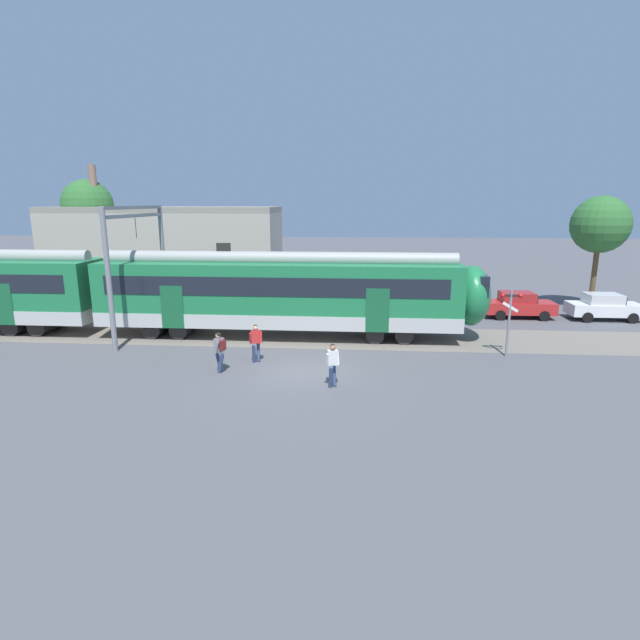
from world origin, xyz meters
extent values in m
plane|color=#515156|center=(0.00, 0.00, 0.00)|extent=(160.00, 160.00, 0.00)
cube|color=slate|center=(-12.84, 5.48, 0.01)|extent=(80.00, 4.40, 0.01)
cube|color=#B7B7B2|center=(-1.84, 5.48, 1.05)|extent=(18.00, 3.06, 0.70)
cube|color=#1E7542|center=(-1.84, 5.48, 2.60)|extent=(18.00, 3.00, 2.40)
cube|color=black|center=(-1.84, 3.97, 2.80)|extent=(16.56, 0.03, 0.90)
cube|color=#165731|center=(3.11, 3.96, 1.75)|extent=(1.10, 0.04, 2.10)
cube|color=#165731|center=(-6.79, 3.96, 1.75)|extent=(1.10, 0.04, 2.10)
cylinder|color=#9C9C97|center=(-1.84, 5.48, 3.98)|extent=(17.64, 0.70, 0.70)
cube|color=black|center=(-4.54, 5.48, 4.53)|extent=(0.70, 0.12, 0.40)
cylinder|color=black|center=(4.44, 5.48, 0.45)|extent=(0.90, 2.40, 0.90)
cylinder|color=black|center=(3.04, 5.48, 0.45)|extent=(0.90, 2.40, 0.90)
cylinder|color=black|center=(-6.72, 5.48, 0.45)|extent=(0.90, 2.40, 0.90)
cylinder|color=black|center=(-8.12, 5.48, 0.45)|extent=(0.90, 2.40, 0.90)
ellipsoid|color=#1E7542|center=(7.71, 5.48, 2.25)|extent=(1.80, 2.85, 2.95)
cube|color=black|center=(8.06, 5.48, 2.85)|extent=(0.40, 2.40, 1.00)
cube|color=#165731|center=(-15.49, 3.96, 1.75)|extent=(1.10, 0.04, 2.10)
cylinder|color=black|center=(-14.16, 5.48, 0.45)|extent=(0.90, 2.40, 0.90)
cylinder|color=black|center=(-15.56, 5.48, 0.45)|extent=(0.90, 2.40, 0.90)
cylinder|color=navy|center=(-3.41, -0.10, 0.43)|extent=(0.38, 0.29, 0.87)
cylinder|color=navy|center=(-3.24, -0.38, 0.43)|extent=(0.38, 0.29, 0.87)
cube|color=gray|center=(-3.32, -0.24, 1.14)|extent=(0.38, 0.43, 0.56)
cylinder|color=gray|center=(-3.35, -0.47, 1.09)|extent=(0.26, 0.19, 0.52)
cylinder|color=gray|center=(-3.30, -0.01, 1.09)|extent=(0.26, 0.19, 0.52)
sphere|color=tan|center=(-3.34, -0.23, 1.53)|extent=(0.22, 0.22, 0.22)
sphere|color=black|center=(-3.32, -0.24, 1.56)|extent=(0.20, 0.20, 0.20)
cube|color=maroon|center=(-3.16, -0.32, 1.16)|extent=(0.27, 0.32, 0.40)
cylinder|color=navy|center=(-2.19, 1.00, 0.43)|extent=(0.21, 0.37, 0.87)
cylinder|color=navy|center=(-2.06, 1.30, 0.43)|extent=(0.21, 0.37, 0.87)
cube|color=red|center=(-2.12, 1.15, 1.14)|extent=(0.40, 0.30, 0.56)
cylinder|color=red|center=(-1.92, 1.27, 1.09)|extent=(0.13, 0.26, 0.52)
cylinder|color=red|center=(-2.33, 1.03, 1.09)|extent=(0.13, 0.26, 0.52)
sphere|color=tan|center=(-2.12, 1.13, 1.53)|extent=(0.22, 0.22, 0.22)
sphere|color=black|center=(-2.12, 1.15, 1.56)|extent=(0.20, 0.20, 0.20)
cube|color=maroon|center=(-2.16, 1.33, 1.16)|extent=(0.30, 0.21, 0.40)
cylinder|color=navy|center=(1.24, -1.69, 0.43)|extent=(0.23, 0.38, 0.87)
cylinder|color=navy|center=(1.35, -1.38, 0.43)|extent=(0.23, 0.38, 0.87)
cube|color=silver|center=(1.30, -1.53, 1.14)|extent=(0.41, 0.32, 0.56)
cylinder|color=silver|center=(1.49, -1.40, 1.09)|extent=(0.15, 0.26, 0.52)
cylinder|color=silver|center=(1.10, -1.66, 1.09)|extent=(0.15, 0.26, 0.52)
sphere|color=#9E7051|center=(1.30, -1.55, 1.53)|extent=(0.22, 0.22, 0.22)
sphere|color=black|center=(1.30, -1.53, 1.56)|extent=(0.20, 0.20, 0.20)
cube|color=#235633|center=(1.25, -1.36, 1.16)|extent=(0.31, 0.22, 0.40)
cube|color=#B22323|center=(11.70, 10.74, 0.64)|extent=(4.00, 1.65, 0.68)
cube|color=maroon|center=(11.55, 10.74, 1.26)|extent=(1.90, 1.45, 0.56)
cube|color=black|center=(12.50, 10.75, 1.22)|extent=(0.12, 1.37, 0.48)
cylinder|color=black|center=(12.94, 11.53, 0.30)|extent=(0.60, 0.20, 0.60)
cylinder|color=black|center=(12.94, 9.97, 0.30)|extent=(0.60, 0.20, 0.60)
cylinder|color=black|center=(10.46, 11.52, 0.30)|extent=(0.60, 0.20, 0.60)
cylinder|color=black|center=(10.46, 9.96, 0.30)|extent=(0.60, 0.20, 0.60)
cube|color=silver|center=(16.50, 10.56, 0.64)|extent=(4.00, 1.64, 0.68)
cube|color=silver|center=(16.35, 10.56, 1.26)|extent=(1.90, 1.44, 0.56)
cube|color=black|center=(17.30, 10.55, 1.22)|extent=(0.12, 1.37, 0.48)
cylinder|color=black|center=(17.75, 11.33, 0.30)|extent=(0.60, 0.20, 0.60)
cylinder|color=black|center=(17.74, 9.78, 0.30)|extent=(0.60, 0.20, 0.60)
cylinder|color=black|center=(15.27, 11.34, 0.30)|extent=(0.60, 0.20, 0.60)
cylinder|color=black|center=(15.26, 9.78, 0.30)|extent=(0.60, 0.20, 0.60)
cylinder|color=gray|center=(-8.96, 2.28, 3.25)|extent=(0.24, 0.24, 6.50)
cylinder|color=gray|center=(-8.96, 8.68, 3.25)|extent=(0.24, 0.24, 6.50)
cube|color=gray|center=(-8.96, 5.48, 6.45)|extent=(0.20, 6.40, 0.16)
cube|color=gray|center=(-8.96, 5.48, 6.05)|extent=(0.20, 6.40, 0.16)
cylinder|color=black|center=(-8.96, 5.48, 5.45)|extent=(0.03, 0.03, 1.00)
cylinder|color=gray|center=(8.83, 2.86, 1.50)|extent=(0.11, 0.11, 3.00)
cube|color=black|center=(8.83, 2.86, 2.75)|extent=(0.80, 0.10, 0.10)
sphere|color=red|center=(8.45, 2.80, 2.75)|extent=(0.20, 0.20, 0.20)
sphere|color=red|center=(9.21, 2.80, 2.75)|extent=(0.20, 0.20, 0.20)
cube|color=white|center=(8.83, 2.83, 2.25)|extent=(0.72, 0.03, 0.48)
cube|color=#B2A899|center=(-11.34, 15.05, 3.00)|extent=(15.81, 5.00, 6.00)
cube|color=gray|center=(-11.34, 15.05, 6.20)|extent=(15.81, 5.00, 0.40)
cylinder|color=#8C6656|center=(-16.08, 15.05, 7.60)|extent=(0.50, 0.50, 3.20)
cylinder|color=brown|center=(17.03, 13.51, 2.07)|extent=(0.32, 0.32, 4.14)
sphere|color=#2D662D|center=(17.03, 13.51, 5.36)|extent=(3.50, 3.50, 3.50)
cylinder|color=brown|center=(-16.94, 15.56, 2.65)|extent=(0.32, 0.32, 5.29)
sphere|color=#2D662D|center=(-16.94, 15.56, 6.52)|extent=(3.51, 3.51, 3.51)
camera|label=1|loc=(2.21, -19.04, 6.71)|focal=28.00mm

